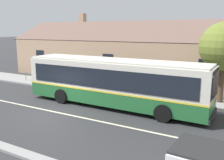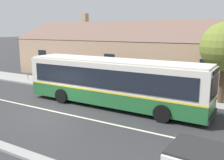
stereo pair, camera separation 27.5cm
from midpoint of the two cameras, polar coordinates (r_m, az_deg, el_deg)
ground_plane at (r=16.10m, az=-13.07°, el=-6.92°), size 300.00×300.00×0.00m
sidewalk_far at (r=20.64m, az=-1.55°, el=-2.37°), size 60.00×3.00×0.15m
lane_divider_stripe at (r=16.10m, az=-13.07°, el=-6.91°), size 60.00×0.16×0.01m
community_building at (r=27.37m, az=4.64°, el=5.25°), size 25.44×9.22×6.97m
transit_bus at (r=16.32m, az=0.81°, el=-0.30°), size 12.50×2.83×3.11m
bench_by_building at (r=22.76m, az=-11.86°, el=-0.07°), size 1.51×0.51×0.94m
bike_rack at (r=25.59m, az=-17.63°, el=1.17°), size 1.16×0.06×0.78m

